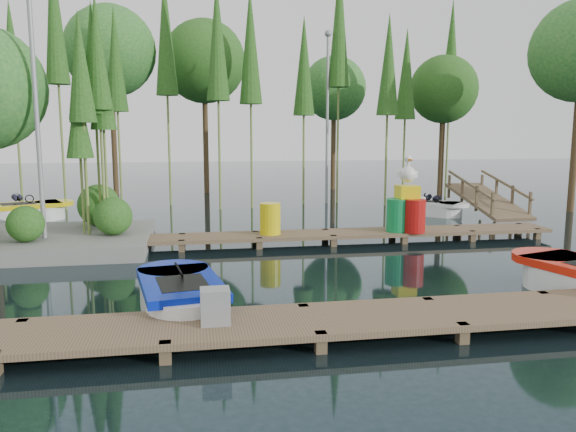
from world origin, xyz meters
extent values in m
plane|color=#1A2C32|center=(0.00, 0.00, 0.00)|extent=(90.00, 90.00, 0.00)
cube|color=brown|center=(0.00, -4.50, 0.25)|extent=(18.00, 1.50, 0.10)
cube|color=brown|center=(-4.30, -3.87, 0.05)|extent=(0.16, 0.16, 0.50)
cube|color=brown|center=(-2.15, -5.13, 0.05)|extent=(0.16, 0.16, 0.50)
cube|color=brown|center=(-2.15, -3.87, 0.05)|extent=(0.16, 0.16, 0.50)
cube|color=brown|center=(0.00, -5.13, 0.05)|extent=(0.16, 0.16, 0.50)
cube|color=brown|center=(0.00, -3.87, 0.05)|extent=(0.16, 0.16, 0.50)
cube|color=brown|center=(2.15, -5.13, 0.05)|extent=(0.16, 0.16, 0.50)
cube|color=brown|center=(2.15, -3.87, 0.05)|extent=(0.16, 0.16, 0.50)
cube|color=brown|center=(4.30, -3.87, 0.05)|extent=(0.16, 0.16, 0.50)
cube|color=brown|center=(1.00, 2.50, 0.25)|extent=(15.00, 1.20, 0.10)
cube|color=brown|center=(-6.10, 2.02, 0.05)|extent=(0.16, 0.16, 0.50)
cube|color=brown|center=(-6.10, 2.98, 0.05)|extent=(0.16, 0.16, 0.50)
cube|color=brown|center=(-4.07, 2.02, 0.05)|extent=(0.16, 0.16, 0.50)
cube|color=brown|center=(-4.07, 2.98, 0.05)|extent=(0.16, 0.16, 0.50)
cube|color=brown|center=(-2.04, 2.02, 0.05)|extent=(0.16, 0.16, 0.50)
cube|color=brown|center=(-2.04, 2.98, 0.05)|extent=(0.16, 0.16, 0.50)
cube|color=brown|center=(-0.01, 2.02, 0.05)|extent=(0.16, 0.16, 0.50)
cube|color=brown|center=(-0.01, 2.98, 0.05)|extent=(0.16, 0.16, 0.50)
cube|color=brown|center=(2.01, 2.02, 0.05)|extent=(0.16, 0.16, 0.50)
cube|color=brown|center=(2.01, 2.98, 0.05)|extent=(0.16, 0.16, 0.50)
cube|color=brown|center=(4.04, 2.02, 0.05)|extent=(0.16, 0.16, 0.50)
cube|color=brown|center=(4.04, 2.98, 0.05)|extent=(0.16, 0.16, 0.50)
cube|color=brown|center=(6.07, 2.02, 0.05)|extent=(0.16, 0.16, 0.50)
cube|color=brown|center=(6.07, 2.98, 0.05)|extent=(0.16, 0.16, 0.50)
cube|color=brown|center=(8.10, 2.02, 0.05)|extent=(0.16, 0.16, 0.50)
cube|color=brown|center=(8.10, 2.98, 0.05)|extent=(0.16, 0.16, 0.50)
cube|color=slate|center=(-6.00, 3.00, 0.18)|extent=(6.20, 4.20, 0.42)
sphere|color=#2C5F1E|center=(-5.80, 2.00, 0.84)|extent=(0.90, 0.90, 0.90)
sphere|color=#2C5F1E|center=(-4.40, 4.20, 0.99)|extent=(1.20, 1.20, 1.20)
sphere|color=#2C5F1E|center=(-3.80, 2.60, 0.89)|extent=(1.00, 1.00, 1.00)
cylinder|color=olive|center=(-4.25, 3.56, 2.97)|extent=(0.07, 0.07, 5.93)
cone|color=#2C5F1E|center=(-4.25, 3.56, 5.04)|extent=(0.70, 0.70, 2.97)
cylinder|color=olive|center=(-4.57, 3.40, 2.83)|extent=(0.07, 0.07, 5.66)
cone|color=#2C5F1E|center=(-4.57, 3.40, 4.81)|extent=(0.70, 0.70, 2.83)
cylinder|color=olive|center=(-4.07, 3.59, 2.61)|extent=(0.07, 0.07, 5.22)
cone|color=#2C5F1E|center=(-4.07, 3.59, 4.44)|extent=(0.70, 0.70, 2.61)
cylinder|color=olive|center=(-4.44, 2.78, 2.76)|extent=(0.07, 0.07, 5.53)
cone|color=#2C5F1E|center=(-4.44, 2.78, 4.70)|extent=(0.70, 0.70, 2.76)
cylinder|color=olive|center=(-4.59, 2.90, 2.01)|extent=(0.07, 0.07, 4.01)
cone|color=#2C5F1E|center=(-4.59, 2.90, 3.41)|extent=(0.70, 0.70, 2.01)
cylinder|color=olive|center=(-4.13, 3.45, 3.05)|extent=(0.07, 0.07, 6.11)
cone|color=#2C5F1E|center=(-4.13, 3.45, 5.19)|extent=(0.70, 0.70, 3.05)
cylinder|color=#47341E|center=(12.74, 6.90, 3.03)|extent=(0.26, 0.26, 6.06)
cylinder|color=#47341E|center=(9.99, 12.65, 2.51)|extent=(0.26, 0.26, 5.02)
sphere|color=#2C5F1E|center=(9.99, 12.65, 5.02)|extent=(3.16, 3.16, 3.16)
cylinder|color=#47341E|center=(5.74, 16.70, 2.65)|extent=(0.26, 0.26, 5.31)
sphere|color=#38782E|center=(5.74, 16.70, 5.31)|extent=(3.34, 3.34, 3.34)
cylinder|color=#47341E|center=(-1.00, 16.03, 3.23)|extent=(0.26, 0.26, 6.46)
sphere|color=#2C5F1E|center=(-1.00, 16.03, 6.46)|extent=(4.06, 4.06, 4.06)
cylinder|color=#47341E|center=(-5.41, 16.00, 3.43)|extent=(0.26, 0.26, 6.85)
sphere|color=#38782E|center=(-5.41, 16.00, 6.85)|extent=(4.31, 4.31, 4.31)
cylinder|color=olive|center=(-8.16, 10.23, 3.74)|extent=(0.09, 0.09, 7.48)
cone|color=#2C5F1E|center=(-8.16, 10.23, 5.83)|extent=(0.90, 0.90, 4.11)
cylinder|color=olive|center=(-6.71, 10.82, 4.83)|extent=(0.09, 0.09, 9.66)
cone|color=#2C5F1E|center=(-6.71, 10.82, 7.54)|extent=(0.90, 0.90, 5.31)
cylinder|color=olive|center=(-4.68, 11.83, 3.85)|extent=(0.09, 0.09, 7.69)
cone|color=#2C5F1E|center=(-4.68, 11.83, 6.00)|extent=(0.90, 0.90, 4.23)
cylinder|color=olive|center=(-2.63, 11.48, 4.49)|extent=(0.09, 0.09, 8.99)
cone|color=#2C5F1E|center=(-2.63, 11.48, 7.01)|extent=(0.90, 0.90, 4.94)
cylinder|color=olive|center=(-0.63, 9.87, 4.22)|extent=(0.09, 0.09, 8.44)
cone|color=#2C5F1E|center=(-0.63, 9.87, 6.58)|extent=(0.90, 0.90, 4.64)
cylinder|color=olive|center=(0.65, 10.00, 4.11)|extent=(0.09, 0.09, 8.22)
cone|color=#2C5F1E|center=(0.65, 10.00, 6.41)|extent=(0.90, 0.90, 4.52)
cylinder|color=olive|center=(2.96, 10.87, 3.70)|extent=(0.09, 0.09, 7.41)
cone|color=#2C5F1E|center=(2.96, 10.87, 5.78)|extent=(0.90, 0.90, 4.07)
cylinder|color=olive|center=(4.49, 11.10, 4.89)|extent=(0.09, 0.09, 9.77)
cone|color=#2C5F1E|center=(4.49, 11.10, 7.62)|extent=(0.90, 0.90, 5.38)
cylinder|color=olive|center=(6.24, 9.83, 3.70)|extent=(0.09, 0.09, 7.40)
cone|color=#2C5F1E|center=(6.24, 9.83, 5.77)|extent=(0.90, 0.90, 4.07)
cylinder|color=olive|center=(7.63, 11.42, 3.57)|extent=(0.09, 0.09, 7.14)
cone|color=#2C5F1E|center=(7.63, 11.42, 5.57)|extent=(0.90, 0.90, 3.93)
cylinder|color=olive|center=(10.17, 12.43, 4.31)|extent=(0.09, 0.09, 8.61)
cone|color=#2C5F1E|center=(10.17, 12.43, 6.72)|extent=(0.90, 0.90, 4.74)
cylinder|color=gray|center=(-5.50, 2.50, 3.50)|extent=(0.12, 0.12, 7.00)
cylinder|color=gray|center=(4.00, 11.00, 3.50)|extent=(0.12, 0.12, 7.00)
sphere|color=gray|center=(4.00, 11.00, 7.10)|extent=(0.30, 0.30, 0.30)
cube|color=brown|center=(9.00, 6.50, 0.55)|extent=(1.50, 3.94, 0.95)
cube|color=brown|center=(8.30, 4.90, 0.59)|extent=(0.08, 0.08, 0.90)
cube|color=brown|center=(8.30, 6.00, 0.70)|extent=(0.08, 0.08, 0.90)
cube|color=brown|center=(8.30, 7.10, 0.81)|extent=(0.08, 0.08, 0.90)
cube|color=brown|center=(8.30, 8.20, 0.92)|extent=(0.08, 0.08, 0.90)
cube|color=brown|center=(8.30, 6.50, 1.15)|extent=(0.06, 3.54, 0.83)
cube|color=brown|center=(9.70, 4.90, 0.59)|extent=(0.08, 0.08, 0.90)
cube|color=brown|center=(9.70, 6.00, 0.70)|extent=(0.08, 0.08, 0.90)
cube|color=brown|center=(9.70, 7.10, 0.81)|extent=(0.08, 0.08, 0.90)
cube|color=brown|center=(9.70, 8.20, 0.92)|extent=(0.08, 0.08, 0.90)
cube|color=brown|center=(9.70, 6.50, 1.15)|extent=(0.06, 3.54, 0.83)
cube|color=white|center=(-1.97, -3.07, 0.21)|extent=(1.46, 1.47, 0.58)
cylinder|color=white|center=(-2.07, -2.44, 0.21)|extent=(1.46, 1.46, 0.58)
cylinder|color=white|center=(-1.87, -3.70, 0.21)|extent=(1.46, 1.46, 0.58)
cube|color=#061CAA|center=(-1.97, -3.07, 0.53)|extent=(1.64, 2.40, 0.15)
cylinder|color=#061CAA|center=(-2.12, -2.15, 0.53)|extent=(1.49, 1.49, 0.15)
cube|color=black|center=(-1.94, -3.28, 0.58)|extent=(0.95, 1.16, 0.06)
torus|color=black|center=(-2.00, -2.91, 0.74)|extent=(0.20, 0.31, 0.28)
cylinder|color=white|center=(5.44, -2.70, 0.22)|extent=(1.66, 1.66, 0.61)
cylinder|color=red|center=(5.35, -2.41, 0.56)|extent=(1.69, 1.69, 0.16)
cube|color=white|center=(-7.49, 8.09, 0.22)|extent=(1.73, 1.73, 0.60)
cylinder|color=white|center=(-6.89, 8.36, 0.22)|extent=(1.72, 1.72, 0.60)
cylinder|color=white|center=(-8.09, 7.83, 0.22)|extent=(1.72, 1.72, 0.60)
cube|color=#DBC40B|center=(-7.49, 8.09, 0.54)|extent=(2.62, 2.14, 0.15)
cylinder|color=#DBC40B|center=(-6.61, 8.48, 0.54)|extent=(1.76, 1.76, 0.15)
cube|color=black|center=(-7.69, 8.01, 0.59)|extent=(1.31, 1.18, 0.07)
torus|color=black|center=(-7.34, 8.16, 0.76)|extent=(0.34, 0.27, 0.29)
imported|color=#1E1E2D|center=(-7.74, 7.98, 0.86)|extent=(0.57, 0.51, 1.06)
cube|color=white|center=(7.05, 6.90, 0.18)|extent=(1.54, 1.54, 0.50)
cylinder|color=white|center=(7.44, 6.52, 0.18)|extent=(1.53, 1.53, 0.50)
cylinder|color=white|center=(6.66, 7.28, 0.18)|extent=(1.53, 1.53, 0.50)
cube|color=white|center=(7.05, 6.90, 0.45)|extent=(2.12, 2.11, 0.13)
cylinder|color=white|center=(7.62, 6.35, 0.45)|extent=(1.56, 1.56, 0.13)
cube|color=black|center=(6.92, 7.03, 0.49)|extent=(1.11, 1.11, 0.05)
torus|color=black|center=(7.15, 6.81, 0.63)|extent=(0.27, 0.27, 0.24)
imported|color=#1E1E2D|center=(6.89, 7.06, 0.68)|extent=(0.45, 0.45, 0.81)
imported|color=#1E1E2D|center=(7.33, 7.06, 0.62)|extent=(0.35, 0.34, 0.61)
cube|color=gray|center=(-1.45, -4.50, 0.56)|extent=(0.43, 0.36, 0.52)
cylinder|color=#DBC40B|center=(0.35, 2.50, 0.73)|extent=(0.57, 0.57, 0.86)
cylinder|color=#0D7D3B|center=(3.93, 2.30, 0.76)|extent=(0.62, 0.62, 0.93)
cylinder|color=silver|center=(4.54, 2.61, 0.76)|extent=(0.62, 0.62, 0.93)
cylinder|color=#A50E0B|center=(4.34, 2.09, 0.76)|extent=(0.62, 0.62, 0.93)
cube|color=#DBC40B|center=(4.24, 2.40, 1.41)|extent=(0.57, 0.57, 0.36)
sphere|color=white|center=(4.24, 2.40, 1.90)|extent=(0.45, 0.45, 0.45)
cylinder|color=white|center=(4.24, 2.40, 2.16)|extent=(0.10, 0.10, 0.31)
sphere|color=white|center=(4.24, 2.40, 2.33)|extent=(0.21, 0.21, 0.21)
cone|color=orange|center=(4.24, 2.19, 2.31)|extent=(0.10, 0.31, 0.10)
cube|color=white|center=(4.24, 2.40, 1.90)|extent=(0.57, 0.06, 0.19)
cylinder|color=gray|center=(4.50, 2.50, 0.63)|extent=(0.11, 0.11, 0.65)
sphere|color=white|center=(4.50, 2.50, 1.06)|extent=(0.22, 0.22, 0.22)
cube|color=gray|center=(4.50, 2.50, 1.06)|extent=(0.54, 0.04, 0.04)
cone|color=orange|center=(4.50, 2.37, 1.06)|extent=(0.04, 0.11, 0.04)
camera|label=1|loc=(-1.74, -12.50, 3.11)|focal=35.00mm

